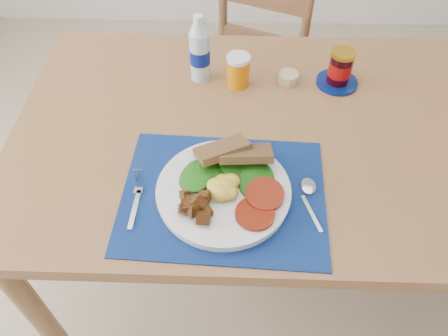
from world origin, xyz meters
The scene contains 11 objects.
ground centered at (0.00, 0.00, 0.00)m, with size 4.00×4.00×0.00m, color tan.
table centered at (0.00, 0.20, 0.67)m, with size 1.40×0.90×0.75m.
chair_far centered at (0.04, 0.88, 0.53)m, with size 0.49×0.48×1.03m.
placemat centered at (-0.11, -0.04, 0.75)m, with size 0.48×0.38×0.00m, color black.
breakfast_plate centered at (-0.12, -0.04, 0.78)m, with size 0.32×0.32×0.08m.
fork centered at (-0.32, -0.05, 0.76)m, with size 0.02×0.16×0.00m.
spoon centered at (0.09, -0.04, 0.76)m, with size 0.04×0.16×0.00m.
water_bottle centered at (-0.20, 0.42, 0.84)m, with size 0.06×0.06×0.21m.
juice_glass centered at (-0.08, 0.39, 0.80)m, with size 0.07×0.07×0.09m, color #D16E05.
ramekin centered at (0.07, 0.40, 0.77)m, with size 0.06×0.06×0.03m, color tan.
jam_on_saucer centered at (0.22, 0.40, 0.80)m, with size 0.13×0.13×0.11m.
Camera 1 is at (-0.09, -0.67, 1.59)m, focal length 35.00 mm.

